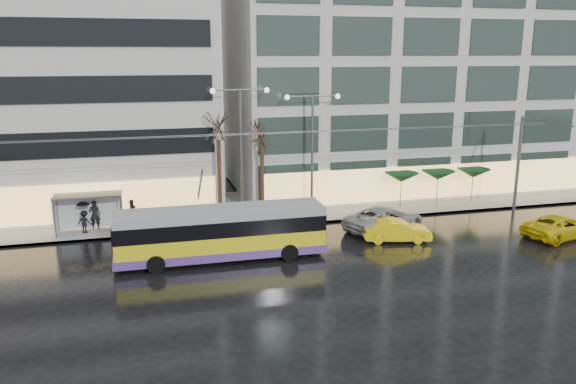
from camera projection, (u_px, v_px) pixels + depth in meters
name	position (u px, v px, depth m)	size (l,w,h in m)	color
ground	(241.00, 285.00, 28.36)	(140.00, 140.00, 0.00)	black
sidewalk	(235.00, 209.00, 41.99)	(80.00, 10.00, 0.15)	gray
kerb	(247.00, 228.00, 37.34)	(80.00, 0.10, 0.15)	slate
building_right	(420.00, 38.00, 47.80)	(32.00, 14.00, 25.00)	#BBB7B2
trolleybus	(221.00, 235.00, 31.52)	(11.71, 4.59, 5.42)	gold
catenary	(234.00, 171.00, 35.04)	(42.24, 5.12, 7.00)	#595B60
bus_shelter	(82.00, 205.00, 35.90)	(4.20, 1.60, 2.51)	#595B60
street_lamp_near	(241.00, 136.00, 37.56)	(3.96, 0.36, 9.03)	#595B60
street_lamp_far	(312.00, 137.00, 38.84)	(3.96, 0.36, 8.53)	#595B60
tree_a	(218.00, 120.00, 37.12)	(3.20, 3.20, 8.40)	black
tree_b	(262.00, 128.00, 38.20)	(3.20, 3.20, 7.70)	black
parasol_a	(401.00, 177.00, 41.52)	(2.50, 2.50, 2.65)	#595B60
parasol_b	(438.00, 175.00, 42.25)	(2.50, 2.50, 2.65)	#595B60
parasol_c	(473.00, 173.00, 42.98)	(2.50, 2.50, 2.65)	#595B60
taxi_b	(397.00, 230.00, 34.80)	(1.46, 4.18, 1.38)	yellow
taxi_c	(560.00, 226.00, 35.54)	(2.41, 5.22, 1.45)	yellow
sedan_silver	(384.00, 219.00, 36.87)	(2.67, 5.79, 1.61)	#A1A1A5
pedestrian_a	(94.00, 208.00, 36.56)	(0.98, 0.99, 2.19)	black
pedestrian_b	(131.00, 212.00, 37.88)	(0.99, 0.90, 1.66)	black
pedestrian_c	(84.00, 216.00, 35.81)	(1.10, 1.07, 2.11)	black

